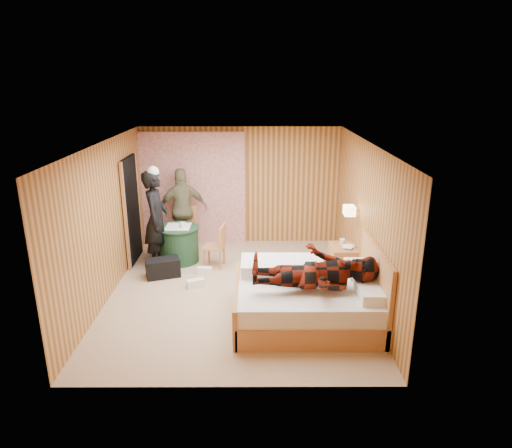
{
  "coord_description": "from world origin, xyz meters",
  "views": [
    {
      "loc": [
        0.3,
        -7.01,
        3.48
      ],
      "look_at": [
        0.33,
        0.48,
        1.05
      ],
      "focal_mm": 32.0,
      "sensor_mm": 36.0,
      "label": 1
    }
  ],
  "objects_px": {
    "bed": "(310,299)",
    "nightstand": "(342,261)",
    "chair_near": "(218,243)",
    "round_table": "(179,244)",
    "woman_standing": "(156,220)",
    "man_at_table": "(183,209)",
    "chair_far": "(184,225)",
    "wall_lamp": "(350,210)",
    "man_on_bed": "(316,263)",
    "duffel_bag": "(163,268)"
  },
  "relations": [
    {
      "from": "chair_near",
      "to": "woman_standing",
      "type": "relative_size",
      "value": 0.45
    },
    {
      "from": "bed",
      "to": "man_on_bed",
      "type": "relative_size",
      "value": 1.21
    },
    {
      "from": "chair_far",
      "to": "man_at_table",
      "type": "distance_m",
      "value": 0.33
    },
    {
      "from": "round_table",
      "to": "woman_standing",
      "type": "bearing_deg",
      "value": -144.87
    },
    {
      "from": "wall_lamp",
      "to": "chair_far",
      "type": "height_order",
      "value": "wall_lamp"
    },
    {
      "from": "bed",
      "to": "man_at_table",
      "type": "height_order",
      "value": "man_at_table"
    },
    {
      "from": "bed",
      "to": "chair_far",
      "type": "relative_size",
      "value": 2.31
    },
    {
      "from": "chair_far",
      "to": "duffel_bag",
      "type": "xyz_separation_m",
      "value": [
        -0.21,
        -1.38,
        -0.37
      ]
    },
    {
      "from": "man_at_table",
      "to": "bed",
      "type": "bearing_deg",
      "value": 112.34
    },
    {
      "from": "wall_lamp",
      "to": "duffel_bag",
      "type": "distance_m",
      "value": 3.48
    },
    {
      "from": "man_at_table",
      "to": "man_on_bed",
      "type": "bearing_deg",
      "value": 110.64
    },
    {
      "from": "woman_standing",
      "to": "man_on_bed",
      "type": "distance_m",
      "value": 3.5
    },
    {
      "from": "nightstand",
      "to": "chair_near",
      "type": "distance_m",
      "value": 2.33
    },
    {
      "from": "chair_far",
      "to": "wall_lamp",
      "type": "bearing_deg",
      "value": -11.63
    },
    {
      "from": "chair_far",
      "to": "chair_near",
      "type": "bearing_deg",
      "value": -35.55
    },
    {
      "from": "bed",
      "to": "man_on_bed",
      "type": "distance_m",
      "value": 0.71
    },
    {
      "from": "woman_standing",
      "to": "man_on_bed",
      "type": "height_order",
      "value": "man_on_bed"
    },
    {
      "from": "bed",
      "to": "nightstand",
      "type": "xyz_separation_m",
      "value": [
        0.76,
        1.49,
        -0.03
      ]
    },
    {
      "from": "nightstand",
      "to": "man_on_bed",
      "type": "xyz_separation_m",
      "value": [
        -0.73,
        -1.72,
        0.7
      ]
    },
    {
      "from": "round_table",
      "to": "chair_far",
      "type": "bearing_deg",
      "value": 88.12
    },
    {
      "from": "man_at_table",
      "to": "duffel_bag",
      "type": "bearing_deg",
      "value": 66.93
    },
    {
      "from": "round_table",
      "to": "nightstand",
      "type": "bearing_deg",
      "value": -14.33
    },
    {
      "from": "man_on_bed",
      "to": "round_table",
      "type": "bearing_deg",
      "value": 132.93
    },
    {
      "from": "wall_lamp",
      "to": "woman_standing",
      "type": "xyz_separation_m",
      "value": [
        -3.46,
        0.65,
        -0.37
      ]
    },
    {
      "from": "bed",
      "to": "nightstand",
      "type": "relative_size",
      "value": 3.45
    },
    {
      "from": "man_at_table",
      "to": "round_table",
      "type": "bearing_deg",
      "value": 74.46
    },
    {
      "from": "man_at_table",
      "to": "man_on_bed",
      "type": "height_order",
      "value": "man_on_bed"
    },
    {
      "from": "bed",
      "to": "round_table",
      "type": "distance_m",
      "value": 3.23
    },
    {
      "from": "man_on_bed",
      "to": "bed",
      "type": "bearing_deg",
      "value": 97.62
    },
    {
      "from": "chair_near",
      "to": "man_on_bed",
      "type": "relative_size",
      "value": 0.47
    },
    {
      "from": "wall_lamp",
      "to": "woman_standing",
      "type": "distance_m",
      "value": 3.53
    },
    {
      "from": "nightstand",
      "to": "round_table",
      "type": "xyz_separation_m",
      "value": [
        -3.06,
        0.78,
        0.05
      ]
    },
    {
      "from": "wall_lamp",
      "to": "round_table",
      "type": "distance_m",
      "value": 3.36
    },
    {
      "from": "wall_lamp",
      "to": "chair_near",
      "type": "relative_size",
      "value": 0.31
    },
    {
      "from": "bed",
      "to": "chair_near",
      "type": "height_order",
      "value": "bed"
    },
    {
      "from": "chair_near",
      "to": "woman_standing",
      "type": "bearing_deg",
      "value": -82.3
    },
    {
      "from": "round_table",
      "to": "man_on_bed",
      "type": "bearing_deg",
      "value": -47.07
    },
    {
      "from": "chair_far",
      "to": "woman_standing",
      "type": "height_order",
      "value": "woman_standing"
    },
    {
      "from": "round_table",
      "to": "chair_near",
      "type": "bearing_deg",
      "value": -19.94
    },
    {
      "from": "wall_lamp",
      "to": "round_table",
      "type": "bearing_deg",
      "value": 163.81
    },
    {
      "from": "chair_far",
      "to": "duffel_bag",
      "type": "bearing_deg",
      "value": -83.56
    },
    {
      "from": "chair_near",
      "to": "man_on_bed",
      "type": "distance_m",
      "value": 2.75
    },
    {
      "from": "nightstand",
      "to": "round_table",
      "type": "bearing_deg",
      "value": 165.67
    },
    {
      "from": "chair_near",
      "to": "wall_lamp",
      "type": "bearing_deg",
      "value": 84.59
    },
    {
      "from": "duffel_bag",
      "to": "man_at_table",
      "type": "relative_size",
      "value": 0.35
    },
    {
      "from": "chair_far",
      "to": "man_on_bed",
      "type": "height_order",
      "value": "man_on_bed"
    },
    {
      "from": "round_table",
      "to": "man_at_table",
      "type": "xyz_separation_m",
      "value": [
        0.0,
        0.68,
        0.5
      ]
    },
    {
      "from": "chair_far",
      "to": "chair_near",
      "type": "xyz_separation_m",
      "value": [
        0.77,
        -0.93,
        -0.06
      ]
    },
    {
      "from": "chair_far",
      "to": "chair_near",
      "type": "relative_size",
      "value": 1.12
    },
    {
      "from": "wall_lamp",
      "to": "nightstand",
      "type": "distance_m",
      "value": 1.0
    }
  ]
}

